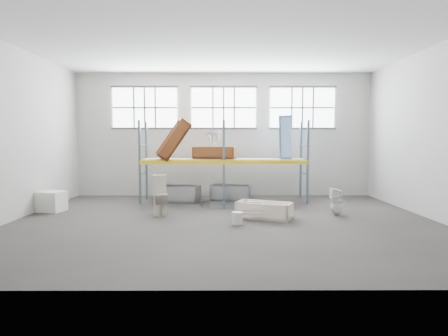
{
  "coord_description": "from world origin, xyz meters",
  "views": [
    {
      "loc": [
        -0.05,
        -10.7,
        2.31
      ],
      "look_at": [
        0.0,
        1.5,
        1.4
      ],
      "focal_mm": 30.66,
      "sensor_mm": 36.0,
      "label": 1
    }
  ],
  "objects_px": {
    "cistern_tall": "(160,195)",
    "carton_near": "(52,201)",
    "bathtub_beige": "(264,210)",
    "bucket": "(237,218)",
    "steel_tub_left": "(178,194)",
    "rust_tub_flat": "(215,153)",
    "toilet_beige": "(161,204)",
    "toilet_white": "(337,201)",
    "steel_tub_right": "(231,192)",
    "blue_tub_upright": "(285,137)"
  },
  "relations": [
    {
      "from": "carton_near",
      "to": "toilet_beige",
      "type": "bearing_deg",
      "value": -9.95
    },
    {
      "from": "toilet_beige",
      "to": "blue_tub_upright",
      "type": "xyz_separation_m",
      "value": [
        4.25,
        2.79,
        2.05
      ]
    },
    {
      "from": "steel_tub_right",
      "to": "toilet_white",
      "type": "bearing_deg",
      "value": -43.97
    },
    {
      "from": "rust_tub_flat",
      "to": "toilet_beige",
      "type": "bearing_deg",
      "value": -120.45
    },
    {
      "from": "steel_tub_right",
      "to": "toilet_beige",
      "type": "bearing_deg",
      "value": -125.64
    },
    {
      "from": "cistern_tall",
      "to": "carton_near",
      "type": "relative_size",
      "value": 1.64
    },
    {
      "from": "steel_tub_left",
      "to": "bathtub_beige",
      "type": "bearing_deg",
      "value": -46.02
    },
    {
      "from": "toilet_beige",
      "to": "rust_tub_flat",
      "type": "bearing_deg",
      "value": -138.44
    },
    {
      "from": "steel_tub_right",
      "to": "bucket",
      "type": "xyz_separation_m",
      "value": [
        0.07,
        -4.39,
        -0.11
      ]
    },
    {
      "from": "toilet_beige",
      "to": "steel_tub_left",
      "type": "relative_size",
      "value": 0.42
    },
    {
      "from": "bucket",
      "to": "steel_tub_right",
      "type": "bearing_deg",
      "value": 90.98
    },
    {
      "from": "bathtub_beige",
      "to": "toilet_white",
      "type": "distance_m",
      "value": 2.33
    },
    {
      "from": "bathtub_beige",
      "to": "bucket",
      "type": "relative_size",
      "value": 4.68
    },
    {
      "from": "rust_tub_flat",
      "to": "bucket",
      "type": "xyz_separation_m",
      "value": [
        0.69,
        -4.01,
        -1.65
      ]
    },
    {
      "from": "bathtub_beige",
      "to": "steel_tub_right",
      "type": "distance_m",
      "value": 3.64
    },
    {
      "from": "bathtub_beige",
      "to": "steel_tub_right",
      "type": "height_order",
      "value": "steel_tub_right"
    },
    {
      "from": "toilet_white",
      "to": "bucket",
      "type": "relative_size",
      "value": 2.43
    },
    {
      "from": "cistern_tall",
      "to": "bucket",
      "type": "bearing_deg",
      "value": -36.26
    },
    {
      "from": "bathtub_beige",
      "to": "toilet_white",
      "type": "xyz_separation_m",
      "value": [
        2.28,
        0.46,
        0.18
      ]
    },
    {
      "from": "cistern_tall",
      "to": "steel_tub_left",
      "type": "xyz_separation_m",
      "value": [
        0.23,
        2.65,
        -0.32
      ]
    },
    {
      "from": "cistern_tall",
      "to": "steel_tub_right",
      "type": "bearing_deg",
      "value": 46.54
    },
    {
      "from": "steel_tub_left",
      "to": "cistern_tall",
      "type": "bearing_deg",
      "value": -94.86
    },
    {
      "from": "toilet_beige",
      "to": "cistern_tall",
      "type": "xyz_separation_m",
      "value": [
        -0.01,
        -0.07,
        0.27
      ]
    },
    {
      "from": "toilet_white",
      "to": "steel_tub_right",
      "type": "distance_m",
      "value": 4.43
    },
    {
      "from": "steel_tub_right",
      "to": "carton_near",
      "type": "xyz_separation_m",
      "value": [
        -5.83,
        -2.46,
        0.05
      ]
    },
    {
      "from": "toilet_beige",
      "to": "toilet_white",
      "type": "distance_m",
      "value": 5.4
    },
    {
      "from": "toilet_white",
      "to": "carton_near",
      "type": "distance_m",
      "value": 9.03
    },
    {
      "from": "toilet_beige",
      "to": "cistern_tall",
      "type": "height_order",
      "value": "cistern_tall"
    },
    {
      "from": "toilet_beige",
      "to": "steel_tub_right",
      "type": "bearing_deg",
      "value": -143.64
    },
    {
      "from": "rust_tub_flat",
      "to": "bathtub_beige",
      "type": "bearing_deg",
      "value": -64.18
    },
    {
      "from": "toilet_beige",
      "to": "steel_tub_left",
      "type": "height_order",
      "value": "toilet_beige"
    },
    {
      "from": "steel_tub_left",
      "to": "steel_tub_right",
      "type": "bearing_deg",
      "value": 14.32
    },
    {
      "from": "blue_tub_upright",
      "to": "bathtub_beige",
      "type": "bearing_deg",
      "value": -109.19
    },
    {
      "from": "bucket",
      "to": "carton_near",
      "type": "distance_m",
      "value": 6.21
    },
    {
      "from": "cistern_tall",
      "to": "steel_tub_left",
      "type": "bearing_deg",
      "value": 76.87
    },
    {
      "from": "toilet_white",
      "to": "carton_near",
      "type": "xyz_separation_m",
      "value": [
        -9.01,
        0.61,
        -0.09
      ]
    },
    {
      "from": "bathtub_beige",
      "to": "blue_tub_upright",
      "type": "relative_size",
      "value": 1.02
    },
    {
      "from": "toilet_beige",
      "to": "bucket",
      "type": "distance_m",
      "value": 2.64
    },
    {
      "from": "cistern_tall",
      "to": "steel_tub_right",
      "type": "xyz_separation_m",
      "value": [
        2.23,
        3.16,
        -0.34
      ]
    },
    {
      "from": "rust_tub_flat",
      "to": "blue_tub_upright",
      "type": "xyz_separation_m",
      "value": [
        2.65,
        0.07,
        0.57
      ]
    },
    {
      "from": "cistern_tall",
      "to": "carton_near",
      "type": "bearing_deg",
      "value": 160.74
    },
    {
      "from": "cistern_tall",
      "to": "toilet_beige",
      "type": "bearing_deg",
      "value": 73.83
    },
    {
      "from": "blue_tub_upright",
      "to": "bucket",
      "type": "xyz_separation_m",
      "value": [
        -1.95,
        -4.08,
        -2.22
      ]
    },
    {
      "from": "toilet_beige",
      "to": "blue_tub_upright",
      "type": "height_order",
      "value": "blue_tub_upright"
    },
    {
      "from": "cistern_tall",
      "to": "rust_tub_flat",
      "type": "bearing_deg",
      "value": 51.73
    },
    {
      "from": "bucket",
      "to": "steel_tub_left",
      "type": "bearing_deg",
      "value": 118.21
    },
    {
      "from": "steel_tub_left",
      "to": "rust_tub_flat",
      "type": "distance_m",
      "value": 2.06
    },
    {
      "from": "steel_tub_right",
      "to": "blue_tub_upright",
      "type": "relative_size",
      "value": 0.96
    },
    {
      "from": "cistern_tall",
      "to": "blue_tub_upright",
      "type": "height_order",
      "value": "blue_tub_upright"
    },
    {
      "from": "bathtub_beige",
      "to": "bucket",
      "type": "xyz_separation_m",
      "value": [
        -0.83,
        -0.86,
        -0.06
      ]
    }
  ]
}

